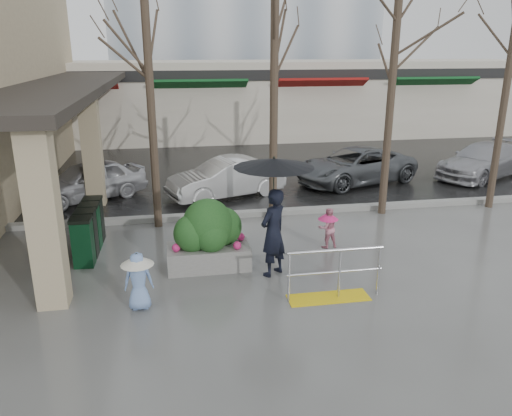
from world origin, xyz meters
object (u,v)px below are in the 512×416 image
object	(u,v)px
child_pink	(328,226)
child_blue	(138,276)
tree_west	(146,29)
car_c	(355,166)
car_b	(226,178)
tree_midwest	(275,24)
car_a	(88,181)
planter	(208,235)
handrail	(332,280)
news_boxes	(89,230)
car_d	(483,161)
tree_mideast	(396,40)
woman	(273,202)

from	to	relation	value
child_pink	child_blue	size ratio (longest dim) A/B	0.90
tree_west	car_c	xyz separation A→B (m)	(6.93, 3.45, -4.45)
tree_west	car_b	bearing A→B (deg)	48.90
tree_midwest	car_a	xyz separation A→B (m)	(-5.41, 2.94, -4.60)
car_b	tree_west	bearing A→B (deg)	-60.47
child_pink	planter	distance (m)	3.02
handrail	news_boxes	bearing A→B (deg)	146.90
tree_midwest	news_boxes	xyz separation A→B (m)	(-4.78, -1.58, -4.67)
child_blue	car_c	world-z (taller)	car_c
handrail	tree_midwest	xyz separation A→B (m)	(-0.16, 4.80, 4.86)
car_a	planter	bearing A→B (deg)	-1.51
child_blue	car_a	bearing A→B (deg)	-77.04
car_b	tree_midwest	bearing A→B (deg)	3.01
car_b	car_c	size ratio (longest dim) A/B	0.84
car_d	child_pink	bearing A→B (deg)	-81.37
planter	car_a	distance (m)	6.75
tree_mideast	car_b	xyz separation A→B (m)	(-4.33, 2.49, -4.23)
car_d	child_blue	bearing A→B (deg)	-84.13
tree_west	news_boxes	size ratio (longest dim) A/B	3.36
handrail	tree_midwest	bearing A→B (deg)	91.91
car_b	child_blue	bearing A→B (deg)	-38.67
car_a	child_blue	bearing A→B (deg)	-16.93
child_pink	planter	size ratio (longest dim) A/B	0.55
handrail	tree_west	distance (m)	7.52
child_blue	tree_midwest	bearing A→B (deg)	-128.87
tree_mideast	car_c	bearing A→B (deg)	82.87
news_boxes	car_d	bearing A→B (deg)	21.94
tree_mideast	car_d	distance (m)	7.74
tree_mideast	child_blue	distance (m)	9.20
child_pink	car_a	xyz separation A→B (m)	(-6.29, 5.21, 0.07)
handrail	woman	xyz separation A→B (m)	(-0.91, 1.26, 1.25)
tree_mideast	car_d	bearing A→B (deg)	31.98
tree_west	child_pink	xyz separation A→B (m)	(4.08, -2.28, -4.52)
planter	car_b	bearing A→B (deg)	79.17
tree_west	woman	bearing A→B (deg)	-55.29
tree_west	car_b	world-z (taller)	tree_west
tree_mideast	car_d	xyz separation A→B (m)	(5.50, 3.43, -4.23)
child_pink	handrail	bearing A→B (deg)	69.88
tree_mideast	car_b	world-z (taller)	tree_mideast
news_boxes	car_d	xyz separation A→B (m)	(13.58, 5.01, 0.07)
car_c	news_boxes	bearing A→B (deg)	-78.17
child_pink	news_boxes	world-z (taller)	news_boxes
tree_west	car_c	size ratio (longest dim) A/B	1.50
planter	car_d	distance (m)	12.58
tree_mideast	child_pink	world-z (taller)	tree_mideast
tree_mideast	woman	xyz separation A→B (m)	(-4.05, -3.54, -3.23)
handrail	tree_midwest	size ratio (longest dim) A/B	0.27
planter	car_d	world-z (taller)	planter
child_pink	car_b	size ratio (longest dim) A/B	0.26
planter	news_boxes	distance (m)	3.03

